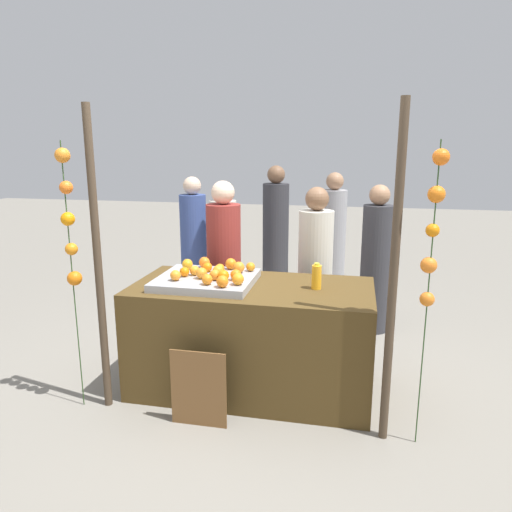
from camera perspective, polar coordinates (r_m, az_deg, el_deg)
The scene contains 34 objects.
ground_plane at distance 3.99m, azimuth -0.46°, elevation -15.35°, with size 24.00×24.00×0.00m, color gray.
stall_counter at distance 3.81m, azimuth -0.47°, elevation -9.71°, with size 1.84×0.89×0.85m, color #4C3819.
orange_tray at distance 3.72m, azimuth -5.97°, elevation -2.90°, with size 0.74×0.66×0.06m, color #9EA0A5.
orange_0 at distance 3.62m, azimuth -9.63°, elevation -2.30°, with size 0.08×0.08×0.08m, color orange.
orange_1 at distance 3.84m, azimuth -5.85°, elevation -1.34°, with size 0.08×0.08×0.08m, color orange.
orange_2 at distance 3.49m, azimuth -5.88°, elevation -2.81°, with size 0.08×0.08×0.08m, color orange.
orange_3 at distance 3.75m, azimuth -7.37°, elevation -1.73°, with size 0.08×0.08×0.08m, color orange.
orange_4 at distance 3.60m, azimuth -4.95°, elevation -2.27°, with size 0.08×0.08×0.08m, color orange.
orange_5 at distance 3.81m, azimuth -4.35°, elevation -1.47°, with size 0.07×0.07×0.07m, color orange.
orange_6 at distance 3.41m, azimuth -4.05°, elevation -3.07°, with size 0.09×0.09×0.09m, color orange.
orange_7 at distance 3.93m, azimuth -8.22°, elevation -0.99°, with size 0.09×0.09×0.09m, color orange.
orange_8 at distance 3.46m, azimuth -2.17°, elevation -2.79°, with size 0.09×0.09×0.09m, color orange.
orange_9 at distance 3.70m, azimuth -4.59°, elevation -1.79°, with size 0.09×0.09×0.09m, color orange.
orange_10 at distance 3.65m, azimuth -6.55°, elevation -2.06°, with size 0.09×0.09×0.09m, color orange.
orange_11 at distance 3.84m, azimuth -0.66°, elevation -1.30°, with size 0.07×0.07×0.07m, color orange.
orange_12 at distance 3.56m, azimuth -3.92°, elevation -2.36°, with size 0.09×0.09×0.09m, color orange.
orange_13 at distance 3.90m, azimuth -3.03°, elevation -0.94°, with size 0.09×0.09×0.09m, color orange.
orange_14 at distance 3.79m, azimuth -2.07°, elevation -1.37°, with size 0.09×0.09×0.09m, color orange.
orange_15 at distance 3.72m, azimuth -8.57°, elevation -1.89°, with size 0.07×0.07×0.07m, color orange.
orange_16 at distance 3.97m, azimuth -6.21°, elevation -0.76°, with size 0.09×0.09×0.09m, color orange.
orange_17 at distance 3.58m, azimuth -2.43°, elevation -2.28°, with size 0.08×0.08×0.08m, color orange.
juice_bottle at distance 3.59m, azimuth 7.27°, elevation -2.49°, with size 0.07×0.07×0.20m.
chalkboard_sign at distance 3.41m, azimuth -6.87°, elevation -15.57°, with size 0.40×0.03×0.56m.
vendor_left at distance 4.50m, azimuth -3.84°, elevation -1.88°, with size 0.32×0.32×1.59m.
vendor_right at distance 4.37m, azimuth 7.06°, elevation -2.66°, with size 0.31×0.31×1.55m.
crowd_person_0 at distance 6.05m, azimuth 9.18°, elevation 1.83°, with size 0.32×0.32×1.59m.
crowd_person_1 at distance 6.13m, azimuth 2.36°, elevation 2.47°, with size 0.33×0.33×1.66m.
crowd_person_2 at distance 5.72m, azimuth -7.46°, elevation 1.09°, with size 0.31×0.31×1.56m.
crowd_person_3 at distance 5.04m, azimuth 14.15°, elevation -0.99°, with size 0.31×0.31×1.53m.
crowd_person_4 at distance 5.48m, azimuth -3.90°, elevation 0.39°, with size 0.30×0.30×1.50m.
canopy_post_left at distance 3.52m, azimuth -18.41°, elevation -0.93°, with size 0.06×0.06×2.18m, color #473828.
canopy_post_right at distance 3.06m, azimuth 16.12°, elevation -2.82°, with size 0.06×0.06×2.18m, color #473828.
garland_strand_left at distance 3.52m, azimuth -21.53°, elevation 3.95°, with size 0.11×0.12×1.94m.
garland_strand_right at distance 3.00m, azimuth 20.47°, elevation 3.10°, with size 0.11×0.11×1.94m.
Camera 1 is at (0.75, -3.43, 1.90)m, focal length 33.38 mm.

